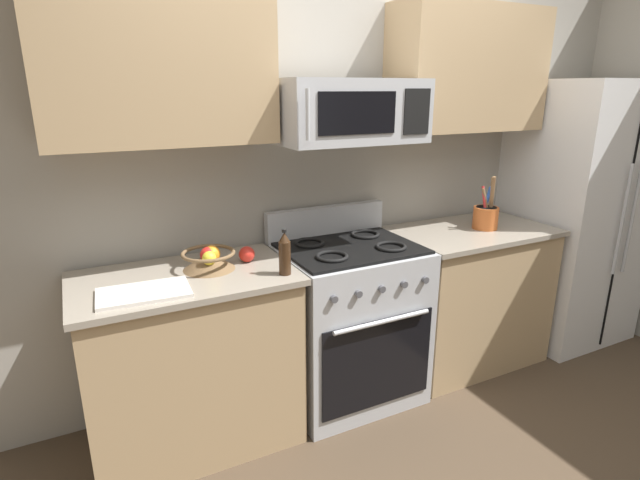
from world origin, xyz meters
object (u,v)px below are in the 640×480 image
object	(u,v)px
utensil_crock	(486,216)
bottle_soy	(285,254)
fruit_basket	(209,259)
apple_loose	(247,254)
microwave	(349,111)
range_oven	(348,320)
cutting_board	(144,293)
refrigerator	(573,214)

from	to	relation	value
utensil_crock	bottle_soy	xyz separation A→B (m)	(-1.44, -0.17, 0.02)
fruit_basket	bottle_soy	bearing A→B (deg)	-37.11
utensil_crock	apple_loose	bearing A→B (deg)	177.14
microwave	range_oven	bearing A→B (deg)	-89.97
cutting_board	microwave	bearing A→B (deg)	9.06
refrigerator	bottle_soy	world-z (taller)	refrigerator
utensil_crock	bottle_soy	bearing A→B (deg)	-173.21
apple_loose	bottle_soy	world-z (taller)	bottle_soy
range_oven	apple_loose	xyz separation A→B (m)	(-0.58, 0.05, 0.48)
microwave	cutting_board	bearing A→B (deg)	-170.94
microwave	cutting_board	world-z (taller)	microwave
cutting_board	fruit_basket	bearing A→B (deg)	28.43
refrigerator	cutting_board	xyz separation A→B (m)	(-2.94, -0.13, 0.01)
utensil_crock	apple_loose	size ratio (longest dim) A/B	4.15
apple_loose	cutting_board	bearing A→B (deg)	-159.50
apple_loose	bottle_soy	xyz separation A→B (m)	(0.11, -0.25, 0.06)
refrigerator	utensil_crock	xyz separation A→B (m)	(-0.85, -0.01, 0.08)
fruit_basket	cutting_board	distance (m)	0.38
refrigerator	cutting_board	size ratio (longest dim) A/B	4.72
bottle_soy	apple_loose	bearing A→B (deg)	112.97
refrigerator	cutting_board	distance (m)	2.94
apple_loose	cutting_board	size ratio (longest dim) A/B	0.21
range_oven	utensil_crock	distance (m)	1.10
apple_loose	cutting_board	xyz separation A→B (m)	(-0.53, -0.20, -0.03)
cutting_board	utensil_crock	bearing A→B (deg)	3.35
microwave	bottle_soy	bearing A→B (deg)	-154.30
bottle_soy	fruit_basket	bearing A→B (deg)	142.89
microwave	utensil_crock	distance (m)	1.17
bottle_soy	cutting_board	bearing A→B (deg)	175.55
utensil_crock	fruit_basket	bearing A→B (deg)	178.07
range_oven	apple_loose	world-z (taller)	range_oven
fruit_basket	bottle_soy	world-z (taller)	bottle_soy
refrigerator	utensil_crock	distance (m)	0.86
utensil_crock	fruit_basket	size ratio (longest dim) A/B	1.30
range_oven	microwave	distance (m)	1.17
refrigerator	fruit_basket	distance (m)	2.60
refrigerator	apple_loose	xyz separation A→B (m)	(-2.40, 0.07, 0.04)
fruit_basket	apple_loose	distance (m)	0.20
utensil_crock	fruit_basket	xyz separation A→B (m)	(-1.75, 0.06, -0.03)
utensil_crock	cutting_board	distance (m)	2.09
utensil_crock	cutting_board	size ratio (longest dim) A/B	0.88
microwave	fruit_basket	size ratio (longest dim) A/B	2.94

